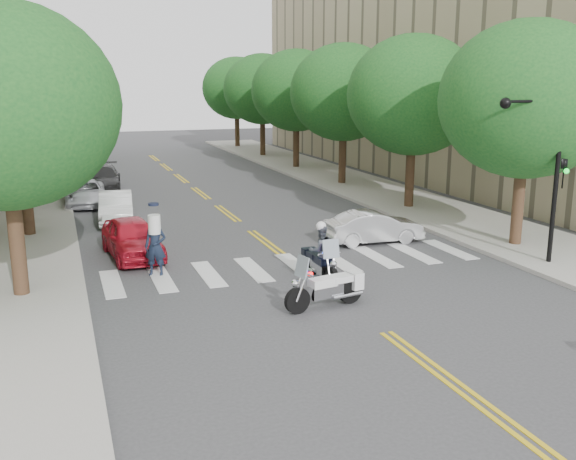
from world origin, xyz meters
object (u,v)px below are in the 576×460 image
motorcycle_police (320,255)px  officer_standing (155,246)px  convertible (374,227)px  motorcycle_parked (331,288)px

motorcycle_police → officer_standing: motorcycle_police is taller
motorcycle_police → convertible: bearing=-135.9°
motorcycle_police → motorcycle_parked: 2.40m
motorcycle_police → officer_standing: 5.38m
motorcycle_police → convertible: motorcycle_police is taller
motorcycle_police → officer_standing: (-4.80, 2.42, 0.10)m
motorcycle_police → officer_standing: bearing=-27.4°
officer_standing → motorcycle_police: bearing=-3.5°
motorcycle_police → motorcycle_parked: size_ratio=0.97×
officer_standing → convertible: officer_standing is taller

